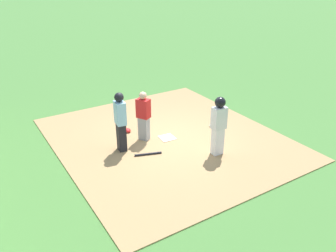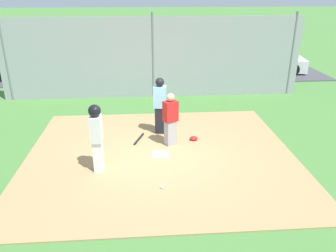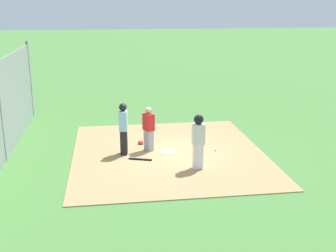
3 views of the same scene
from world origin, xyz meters
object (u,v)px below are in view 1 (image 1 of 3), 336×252
at_px(baseball_bat, 148,154).
at_px(catcher_mask, 127,130).
at_px(runner, 219,122).
at_px(home_plate, 167,138).
at_px(catcher, 144,115).
at_px(baseball, 210,126).
at_px(umpire, 120,121).

bearing_deg(baseball_bat, catcher_mask, -75.86).
xyz_separation_m(runner, catcher_mask, (-2.59, -1.54, -0.93)).
bearing_deg(runner, home_plate, 26.34).
height_order(catcher, baseball, catcher).
xyz_separation_m(home_plate, runner, (1.56, 0.69, 0.98)).
xyz_separation_m(runner, baseball_bat, (-0.97, -1.69, -0.96)).
bearing_deg(home_plate, catcher_mask, -140.29).
relative_size(catcher, umpire, 0.88).
xyz_separation_m(home_plate, umpire, (-0.07, -1.49, 0.91)).
xyz_separation_m(home_plate, catcher, (-0.32, -0.63, 0.78)).
relative_size(umpire, runner, 1.02).
xyz_separation_m(catcher_mask, baseball, (1.10, 2.49, -0.02)).
height_order(runner, baseball_bat, runner).
bearing_deg(umpire, home_plate, 5.41).
bearing_deg(baseball_bat, runner, 169.55).
bearing_deg(baseball, home_plate, -92.39).
distance_m(catcher_mask, baseball, 2.72).
height_order(catcher, umpire, umpire).
relative_size(home_plate, runner, 0.26).
bearing_deg(baseball, runner, -32.44).
relative_size(catcher, baseball_bat, 1.99).
xyz_separation_m(catcher, runner, (1.88, 1.32, 0.20)).
distance_m(baseball_bat, baseball, 2.69).
distance_m(runner, baseball_bat, 2.17).
bearing_deg(runner, umpire, 55.82).
distance_m(baseball_bat, catcher_mask, 1.63).
distance_m(umpire, baseball, 3.25).
relative_size(baseball_bat, catcher_mask, 3.22).
height_order(catcher, baseball_bat, catcher).
distance_m(umpire, runner, 2.72).
relative_size(umpire, baseball_bat, 2.27).
height_order(home_plate, runner, runner).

